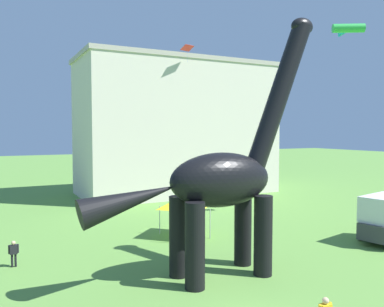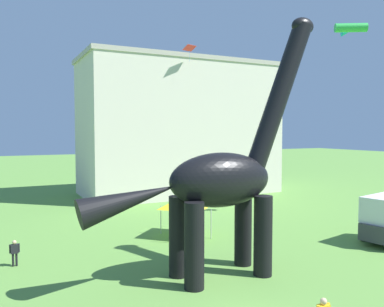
% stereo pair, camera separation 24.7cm
% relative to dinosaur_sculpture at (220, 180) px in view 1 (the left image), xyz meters
% --- Properties ---
extents(dinosaur_sculpture, '(13.31, 2.82, 13.91)m').
position_rel_dinosaur_sculpture_xyz_m(dinosaur_sculpture, '(0.00, 0.00, 0.00)').
color(dinosaur_sculpture, black).
rests_on(dinosaur_sculpture, ground_plane).
extents(person_photographer, '(0.55, 0.24, 1.47)m').
position_rel_dinosaur_sculpture_xyz_m(person_photographer, '(-9.49, 6.34, -4.14)').
color(person_photographer, black).
rests_on(person_photographer, ground_plane).
extents(festival_canopy_tent, '(3.15, 3.15, 3.00)m').
position_rel_dinosaur_sculpture_xyz_m(festival_canopy_tent, '(1.74, 7.79, -2.48)').
color(festival_canopy_tent, '#B2B2B7').
rests_on(festival_canopy_tent, ground_plane).
extents(kite_far_left, '(2.66, 2.75, 0.78)m').
position_rel_dinosaur_sculpture_xyz_m(kite_far_left, '(17.20, 7.38, 11.30)').
color(kite_far_left, green).
extents(kite_high_right, '(1.48, 1.22, 1.70)m').
position_rel_dinosaur_sculpture_xyz_m(kite_high_right, '(8.01, 19.97, 11.15)').
color(kite_high_right, red).
extents(background_building_block, '(23.44, 10.86, 15.94)m').
position_rel_dinosaur_sculpture_xyz_m(background_building_block, '(9.79, 26.45, 2.95)').
color(background_building_block, beige).
rests_on(background_building_block, ground_plane).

